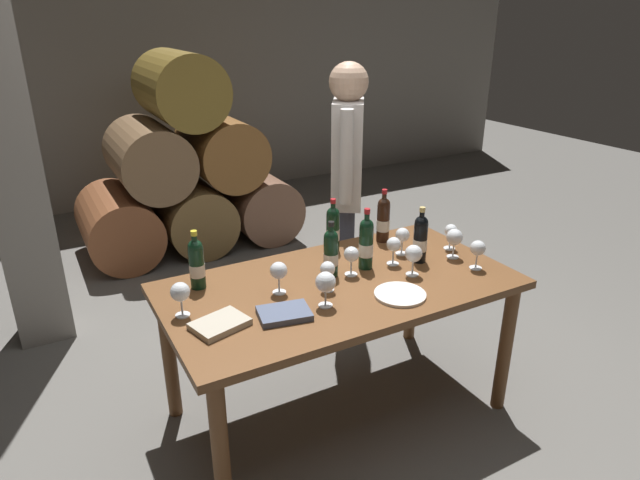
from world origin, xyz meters
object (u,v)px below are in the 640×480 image
Objects in this scene: wine_bottle_0 at (383,219)px; wine_glass_3 at (326,283)px; sommelier_presenting at (347,175)px; wine_bottle_5 at (366,243)px; wine_glass_4 at (394,245)px; wine_glass_5 at (351,255)px; leather_ledger at (220,324)px; wine_glass_1 at (279,271)px; wine_glass_10 at (402,236)px; wine_bottle_3 at (330,253)px; tasting_notebook at (284,313)px; wine_bottle_2 at (333,228)px; wine_glass_8 at (478,249)px; wine_bottle_1 at (420,238)px; wine_glass_7 at (414,254)px; wine_glass_2 at (328,270)px; serving_plate at (400,294)px; dining_table at (340,299)px; wine_glass_6 at (180,293)px; wine_glass_0 at (451,232)px; wine_bottle_4 at (197,263)px.

wine_glass_3 is at bearing -142.66° from wine_bottle_0.
wine_bottle_5 is at bearing -113.68° from sommelier_presenting.
wine_glass_5 is (-0.26, -0.00, 0.00)m from wine_glass_4.
leather_ledger is (-1.13, -0.44, -0.12)m from wine_bottle_0.
wine_glass_1 is 1.03× the size of wine_glass_10.
wine_bottle_3 is 0.46m from tasting_notebook.
wine_bottle_2 is 1.94× the size of wine_glass_8.
wine_glass_7 is (-0.13, -0.11, -0.02)m from wine_bottle_1.
leather_ledger is at bearing -170.94° from wine_glass_4.
wine_glass_2 is 0.97× the size of wine_glass_10.
dining_table is at bearing 124.59° from serving_plate.
wine_glass_6 is (-0.76, 0.06, 0.20)m from dining_table.
wine_bottle_3 is 0.84m from sommelier_presenting.
wine_glass_10 reaches higher than dining_table.
serving_plate is (-0.52, -0.05, -0.10)m from wine_glass_8.
wine_bottle_5 reaches higher than wine_glass_2.
wine_glass_0 is 0.39m from wine_glass_4.
wine_bottle_1 is 2.05× the size of wine_glass_2.
wine_bottle_5 is 0.36m from serving_plate.
wine_glass_6 is 0.72× the size of leather_ledger.
wine_glass_6 is at bearing 107.94° from leather_ledger.
wine_bottle_5 reaches higher than wine_glass_4.
wine_bottle_1 is 0.75m from sommelier_presenting.
dining_table is at bearing -8.73° from wine_glass_1.
sommelier_presenting reaches higher than wine_bottle_3.
wine_glass_8 is at bearing -22.30° from wine_glass_5.
wine_bottle_2 is 1.35× the size of leather_ledger.
dining_table is 0.52m from wine_glass_10.
tasting_notebook is (-0.54, -0.52, -0.11)m from wine_bottle_2.
wine_bottle_1 is 0.79m from wine_glass_1.
wine_glass_6 is (-1.24, -0.28, -0.02)m from wine_bottle_0.
wine_bottle_5 is 1.45× the size of leather_ledger.
wine_bottle_2 is 1.97× the size of wine_glass_5.
tasting_notebook is (-0.86, -0.49, -0.12)m from wine_bottle_0.
leather_ledger is (0.11, -0.17, -0.10)m from wine_glass_6.
wine_glass_5 and wine_glass_10 have the same top height.
wine_glass_1 is 0.71× the size of tasting_notebook.
wine_glass_5 is at bearing -0.06° from wine_glass_1.
wine_bottle_2 is 0.94m from leather_ledger.
wine_glass_0 is (0.74, 0.06, 0.19)m from dining_table.
wine_bottle_4 is 0.99m from wine_glass_4.
wine_bottle_1 is 1.14m from wine_bottle_4.
wine_bottle_3 reaches higher than tasting_notebook.
wine_bottle_3 is 0.68m from leather_ledger.
wine_glass_0 is at bearing -46.46° from wine_bottle_0.
wine_bottle_4 is at bearing 129.64° from tasting_notebook.
tasting_notebook is (0.24, -0.44, -0.11)m from wine_bottle_4.
tasting_notebook is at bearing 177.94° from wine_glass_8.
wine_bottle_5 reaches higher than wine_glass_6.
dining_table is 5.96× the size of wine_bottle_3.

